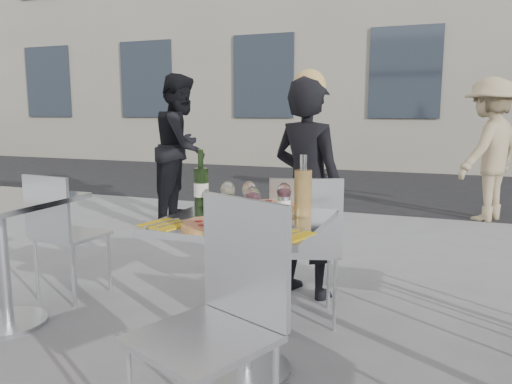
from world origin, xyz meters
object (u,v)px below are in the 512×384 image
(wineglass_red_a, at_px, (253,197))
(main_table, at_px, (244,263))
(salad_plate, at_px, (237,209))
(side_table_left, at_px, (1,235))
(pizza_near, at_px, (219,225))
(pedestrian_b, at_px, (489,150))
(side_chair_lfar, at_px, (61,226))
(wineglass_white_b, at_px, (249,191))
(chair_near, at_px, (222,307))
(woman_diner, at_px, (307,188))
(wine_bottle, at_px, (201,185))
(chair_far, at_px, (304,238))
(carafe, at_px, (303,192))
(pedestrian_a, at_px, (182,147))
(napkin_left, at_px, (166,224))
(wineglass_red_b, at_px, (284,193))
(pizza_far, at_px, (268,207))
(wineglass_white_a, at_px, (228,191))
(napkin_right, at_px, (286,234))
(sugar_shaker, at_px, (283,208))

(wineglass_red_a, bearing_deg, main_table, 145.37)
(salad_plate, height_order, wineglass_red_a, wineglass_red_a)
(side_table_left, height_order, pizza_near, pizza_near)
(main_table, xyz_separation_m, pedestrian_b, (1.30, 4.14, 0.27))
(side_chair_lfar, distance_m, wineglass_white_b, 1.52)
(chair_near, xyz_separation_m, wineglass_red_a, (-0.08, 0.50, 0.31))
(pedestrian_b, distance_m, wineglass_red_a, 4.36)
(side_chair_lfar, xyz_separation_m, woman_diner, (1.46, 0.69, 0.23))
(pedestrian_b, distance_m, wine_bottle, 4.27)
(chair_far, xyz_separation_m, carafe, (0.12, -0.49, 0.35))
(pedestrian_a, xyz_separation_m, napkin_left, (1.73, -3.24, -0.07))
(woman_diner, bearing_deg, main_table, 111.51)
(side_chair_lfar, height_order, salad_plate, side_chair_lfar)
(carafe, distance_m, wineglass_red_b, 0.09)
(side_chair_lfar, height_order, wineglass_red_b, wineglass_red_b)
(wine_bottle, height_order, wineglass_red_a, wine_bottle)
(side_chair_lfar, bearing_deg, wineglass_red_a, 167.89)
(side_chair_lfar, relative_size, pizza_far, 2.42)
(wine_bottle, bearing_deg, woman_diner, 72.04)
(chair_far, xyz_separation_m, pizza_near, (-0.15, -0.81, 0.24))
(carafe, distance_m, wineglass_white_b, 0.26)
(carafe, xyz_separation_m, wineglass_white_a, (-0.36, -0.05, -0.01))
(wineglass_red_a, bearing_deg, side_chair_lfar, 162.69)
(chair_far, distance_m, woman_diner, 0.56)
(main_table, xyz_separation_m, napkin_left, (-0.27, -0.23, 0.21))
(pizza_near, xyz_separation_m, napkin_left, (-0.24, -0.04, -0.01))
(carafe, bearing_deg, salad_plate, -160.11)
(pizza_far, xyz_separation_m, napkin_right, (0.23, -0.44, -0.01))
(wineglass_red_a, bearing_deg, sugar_shaker, 35.63)
(main_table, distance_m, side_chair_lfar, 1.53)
(side_table_left, height_order, chair_far, chair_far)
(wineglass_red_a, xyz_separation_m, napkin_right, (0.21, -0.18, -0.11))
(wineglass_red_a, height_order, napkin_left, wineglass_red_a)
(woman_diner, relative_size, wineglass_red_b, 9.23)
(pizza_near, xyz_separation_m, wineglass_red_a, (0.09, 0.16, 0.10))
(side_table_left, distance_m, woman_diner, 1.88)
(pedestrian_b, height_order, wine_bottle, pedestrian_b)
(main_table, xyz_separation_m, chair_near, (0.13, -0.54, 0.01))
(wine_bottle, bearing_deg, main_table, -30.07)
(side_table_left, relative_size, salad_plate, 3.41)
(wineglass_white_a, bearing_deg, chair_far, 66.66)
(napkin_right, bearing_deg, side_chair_lfar, 176.70)
(side_table_left, bearing_deg, wineglass_red_a, -1.45)
(main_table, xyz_separation_m, side_chair_lfar, (-1.47, 0.44, -0.04))
(side_chair_lfar, relative_size, pedestrian_a, 0.51)
(pedestrian_a, xyz_separation_m, wine_bottle, (1.69, -2.83, 0.04))
(pedestrian_a, bearing_deg, main_table, -156.46)
(woman_diner, bearing_deg, wineglass_white_a, 105.30)
(wineglass_white_b, distance_m, napkin_left, 0.44)
(chair_far, xyz_separation_m, chair_near, (0.02, -1.15, 0.03))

